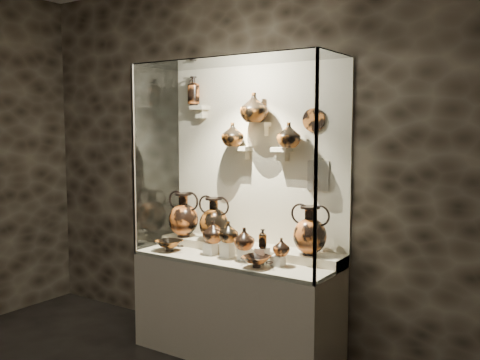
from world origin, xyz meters
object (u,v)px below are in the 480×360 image
object	(u,v)px
ovoid_vase_c	(289,135)
lekythos_tall	(194,89)
jug_b	(228,232)
lekythos_small	(263,238)
kylix_left	(170,244)
jug_c	(244,239)
amphora_mid	(214,219)
ovoid_vase_a	(233,134)
jug_a	(213,232)
jug_e	(281,247)
kylix_right	(257,260)
amphora_left	(184,215)
amphora_right	(310,230)
ovoid_vase_b	(254,107)

from	to	relation	value
ovoid_vase_c	lekythos_tall	bearing A→B (deg)	161.99
jug_b	lekythos_small	distance (m)	0.32
kylix_left	jug_c	bearing A→B (deg)	-15.15
amphora_mid	kylix_left	world-z (taller)	amphora_mid
jug_c	ovoid_vase_a	distance (m)	0.90
jug_a	jug_c	size ratio (longest dim) A/B	1.05
amphora_mid	lekythos_small	size ratio (longest dim) A/B	2.23
lekythos_tall	jug_e	bearing A→B (deg)	-16.79
jug_c	kylix_left	bearing A→B (deg)	-170.02
jug_a	lekythos_tall	distance (m)	1.29
jug_b	ovoid_vase_c	world-z (taller)	ovoid_vase_c
jug_a	kylix_right	distance (m)	0.55
jug_a	lekythos_small	bearing A→B (deg)	20.60
amphora_left	jug_c	xyz separation A→B (m)	(0.78, -0.20, -0.09)
amphora_left	amphora_right	size ratio (longest dim) A/B	1.04
ovoid_vase_a	ovoid_vase_c	bearing A→B (deg)	1.98
ovoid_vase_c	amphora_right	bearing A→B (deg)	-30.41
jug_b	kylix_right	size ratio (longest dim) A/B	0.64
kylix_right	ovoid_vase_a	world-z (taller)	ovoid_vase_a
amphora_mid	kylix_right	bearing A→B (deg)	-2.19
kylix_right	ovoid_vase_c	world-z (taller)	ovoid_vase_c
amphora_mid	amphora_right	distance (m)	0.91
amphora_right	amphora_left	bearing A→B (deg)	-177.54
kylix_right	kylix_left	bearing A→B (deg)	-167.09
ovoid_vase_c	amphora_left	bearing A→B (deg)	167.73
amphora_mid	lekythos_tall	xyz separation A→B (m)	(-0.29, 0.09, 1.12)
jug_a	jug_c	distance (m)	0.33
kylix_left	ovoid_vase_b	xyz separation A→B (m)	(0.65, 0.31, 1.15)
amphora_right	kylix_right	xyz separation A→B (m)	(-0.28, -0.31, -0.21)
amphora_mid	kylix_right	xyz separation A→B (m)	(0.63, -0.32, -0.21)
amphora_mid	jug_b	distance (m)	0.36
amphora_left	kylix_left	size ratio (longest dim) A/B	1.41
jug_e	lekythos_tall	xyz separation A→B (m)	(-1.05, 0.28, 1.24)
ovoid_vase_b	jug_e	bearing A→B (deg)	-14.00
lekythos_small	kylix_left	size ratio (longest dim) A/B	0.60
jug_a	ovoid_vase_a	xyz separation A→B (m)	(0.04, 0.23, 0.80)
amphora_right	kylix_left	size ratio (longest dim) A/B	1.35
jug_a	amphora_right	bearing A→B (deg)	36.33
jug_b	kylix_right	world-z (taller)	jug_b
ovoid_vase_c	ovoid_vase_a	bearing A→B (deg)	164.20
jug_b	ovoid_vase_b	distance (m)	1.03
jug_a	ovoid_vase_c	xyz separation A→B (m)	(0.57, 0.23, 0.80)
jug_b	kylix_left	distance (m)	0.59
jug_b	lekythos_tall	distance (m)	1.34
amphora_left	kylix_left	bearing A→B (deg)	-55.93
ovoid_vase_b	ovoid_vase_a	bearing A→B (deg)	-169.29
jug_c	kylix_right	size ratio (longest dim) A/B	0.65
jug_e	ovoid_vase_b	distance (m)	1.15
amphora_right	jug_b	size ratio (longest dim) A/B	2.26
jug_c	ovoid_vase_a	size ratio (longest dim) A/B	0.87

